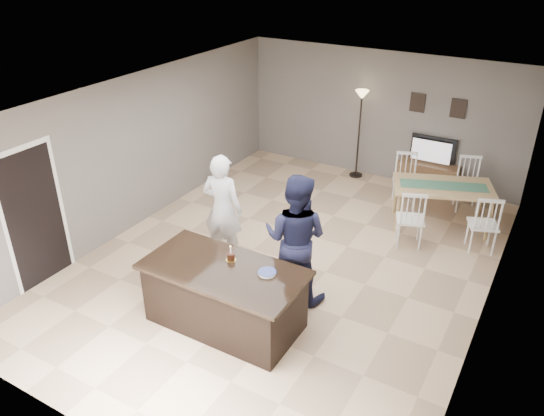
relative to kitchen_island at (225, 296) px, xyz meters
The scene contains 14 objects.
floor 1.86m from the kitchen_island, 90.00° to the left, with size 8.00×8.00×0.00m, color tan.
room_shell 2.18m from the kitchen_island, 90.00° to the left, with size 8.00×8.00×8.00m.
kitchen_island is the anchor object (origin of this frame).
tv_console 5.70m from the kitchen_island, 77.84° to the left, with size 1.20×0.40×0.60m, color brown.
television 5.78m from the kitchen_island, 77.99° to the left, with size 0.91×0.12×0.53m, color black.
tv_screen_glow 5.70m from the kitchen_island, 77.82° to the left, with size 0.78×0.78×0.00m, color #D56217.
picture_frames 6.03m from the kitchen_island, 78.74° to the left, with size 1.10×0.02×0.38m.
doorway 3.14m from the kitchen_island, behind, with size 0.00×2.10×2.65m.
woman 1.71m from the kitchen_island, 125.13° to the left, with size 0.66×0.44×1.82m, color silver.
man 1.27m from the kitchen_island, 63.79° to the left, with size 0.94×0.73×1.93m, color #181A36.
birthday_cake 0.54m from the kitchen_island, 96.32° to the left, with size 0.14×0.14×0.22m.
plate_stack 0.75m from the kitchen_island, 17.16° to the left, with size 0.24×0.24×0.04m.
dining_table 4.57m from the kitchen_island, 66.80° to the left, with size 2.20×2.38×1.04m.
floor_lamp 5.65m from the kitchen_island, 93.56° to the left, with size 0.29×0.29×1.90m.
Camera 1 is at (3.42, -6.44, 4.77)m, focal length 35.00 mm.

